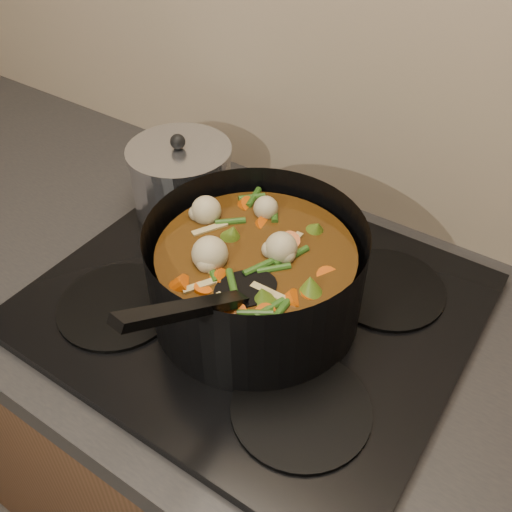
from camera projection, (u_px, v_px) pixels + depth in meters
The scene contains 4 objects.
counter at pixel (255, 456), 1.19m from camera, with size 2.64×0.64×0.91m.
stovetop at pixel (254, 302), 0.88m from camera, with size 0.62×0.54×0.03m.
stockpot at pixel (256, 275), 0.81m from camera, with size 0.38×0.46×0.22m.
saucepan at pixel (182, 178), 1.00m from camera, with size 0.18×0.18×0.15m.
Camera 1 is at (0.34, 1.43, 1.56)m, focal length 40.00 mm.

